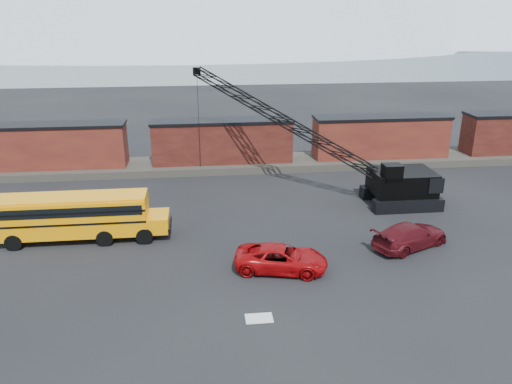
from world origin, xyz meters
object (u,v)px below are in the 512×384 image
at_px(red_pickup, 281,258).
at_px(maroon_suv, 410,235).
at_px(school_bus, 78,215).
at_px(crawler_crane, 285,121).

bearing_deg(red_pickup, maroon_suv, -63.56).
relative_size(red_pickup, maroon_suv, 0.99).
height_order(school_bus, crawler_crane, crawler_crane).
relative_size(maroon_suv, crawler_crane, 0.29).
distance_m(maroon_suv, crawler_crane, 14.89).
distance_m(school_bus, maroon_suv, 22.27).
distance_m(red_pickup, crawler_crane, 15.69).
height_order(red_pickup, maroon_suv, maroon_suv).
xyz_separation_m(school_bus, red_pickup, (12.99, -5.74, -1.02)).
bearing_deg(school_bus, red_pickup, -23.83).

